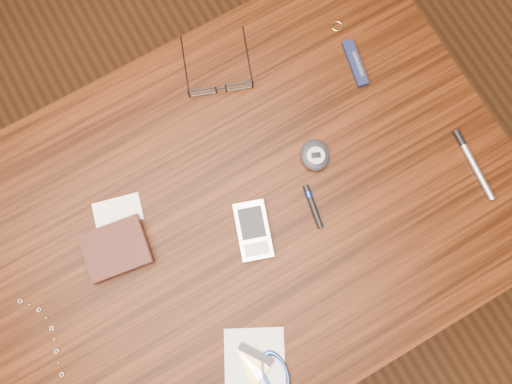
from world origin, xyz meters
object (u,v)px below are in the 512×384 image
eyeglasses (220,86)px  silver_pen (471,159)px  desk (238,221)px  pda_phone (253,230)px  notepad_keys (265,368)px  pedometer (315,155)px  pocket_knife (355,63)px  wallet_and_card (116,248)px

eyeglasses → silver_pen: eyeglasses is taller
desk → eyeglasses: eyeglasses is taller
pda_phone → notepad_keys: 0.23m
pedometer → desk: bearing=-173.7°
desk → pda_phone: 0.12m
eyeglasses → pda_phone: size_ratio=1.39×
pedometer → silver_pen: pedometer is taller
eyeglasses → notepad_keys: eyeglasses is taller
desk → pda_phone: (0.01, -0.04, 0.11)m
desk → silver_pen: (0.42, -0.13, 0.11)m
pedometer → pocket_knife: pedometer is taller
desk → pocket_knife: (0.33, 0.14, 0.11)m
wallet_and_card → notepad_keys: bearing=-67.4°
eyeglasses → pda_phone: bearing=-107.0°
pda_phone → pedometer: bearing=20.9°
wallet_and_card → silver_pen: (0.63, -0.17, -0.01)m
wallet_and_card → silver_pen: wallet_and_card is taller
desk → pedometer: 0.21m
desk → pedometer: bearing=6.3°
eyeglasses → pocket_knife: eyeglasses is taller
eyeglasses → pda_phone: 0.27m
wallet_and_card → silver_pen: size_ratio=1.06×
desk → pedometer: (0.17, 0.02, 0.11)m
pda_phone → eyeglasses: bearing=73.0°
notepad_keys → silver_pen: (0.50, 0.13, 0.00)m
pedometer → notepad_keys: bearing=-133.8°
wallet_and_card → pocket_knife: wallet_and_card is taller
notepad_keys → pocket_knife: pocket_knife is taller
eyeglasses → pocket_knife: 0.26m
pocket_knife → notepad_keys: bearing=-137.2°
eyeglasses → pedometer: bearing=-67.5°
pda_phone → notepad_keys: size_ratio=0.78×
desk → wallet_and_card: size_ratio=6.76×
wallet_and_card → eyeglasses: bearing=29.7°
eyeglasses → pedometer: 0.22m
wallet_and_card → pedometer: size_ratio=2.00×
eyeglasses → pda_phone: (-0.08, -0.26, -0.00)m
pocket_knife → eyeglasses: bearing=160.8°
eyeglasses → pedometer: eyeglasses is taller
desk → pda_phone: pda_phone is taller
pda_phone → silver_pen: bearing=-11.5°
pedometer → pocket_knife: (0.16, 0.12, -0.00)m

